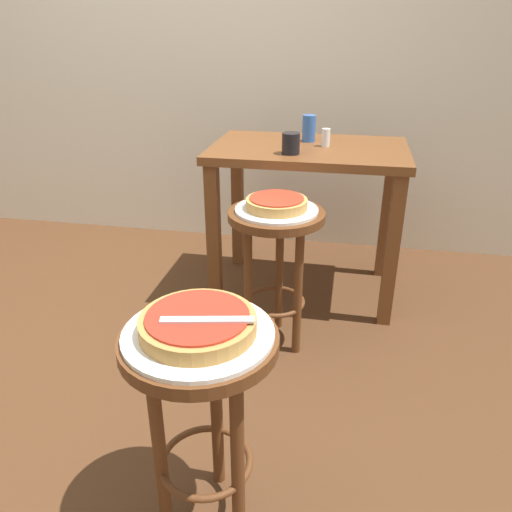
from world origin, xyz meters
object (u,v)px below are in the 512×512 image
object	(u,v)px
pizza_middle	(277,203)
pizza_server_knife	(207,320)
serving_plate_foreground	(198,333)
serving_plate_middle	(276,210)
cup_far_edge	(309,128)
condiment_shaker	(326,138)
pizza_foreground	(198,324)
stool_foreground	(202,387)
cup_near_edge	(291,143)
stool_middle	(276,247)
dining_table	(308,175)

from	to	relation	value
pizza_middle	pizza_server_knife	xyz separation A→B (m)	(-0.02, -0.92, 0.03)
serving_plate_foreground	pizza_middle	distance (m)	0.90
serving_plate_middle	pizza_middle	xyz separation A→B (m)	(0.00, 0.00, 0.03)
cup_far_edge	serving_plate_middle	bearing A→B (deg)	-95.72
serving_plate_foreground	condiment_shaker	size ratio (longest dim) A/B	4.42
pizza_foreground	cup_far_edge	distance (m)	1.54
stool_foreground	serving_plate_middle	distance (m)	0.92
cup_near_edge	condiment_shaker	size ratio (longest dim) A/B	1.12
stool_foreground	cup_near_edge	distance (m)	1.30
cup_near_edge	pizza_foreground	bearing A→B (deg)	-92.78
serving_plate_foreground	stool_middle	xyz separation A→B (m)	(0.05, 0.90, -0.16)
pizza_middle	cup_far_edge	size ratio (longest dim) A/B	1.93
condiment_shaker	cup_near_edge	bearing A→B (deg)	-128.73
stool_middle	condiment_shaker	bearing A→B (deg)	73.75
stool_middle	dining_table	distance (m)	0.54
serving_plate_middle	condiment_shaker	xyz separation A→B (m)	(0.15, 0.52, 0.19)
serving_plate_foreground	pizza_foreground	world-z (taller)	pizza_foreground
serving_plate_middle	condiment_shaker	size ratio (longest dim) A/B	4.00
cup_near_edge	pizza_server_knife	xyz separation A→B (m)	(-0.03, -1.26, -0.14)
pizza_middle	cup_far_edge	world-z (taller)	cup_far_edge
stool_foreground	cup_far_edge	size ratio (longest dim) A/B	4.88
serving_plate_middle	cup_far_edge	size ratio (longest dim) A/B	2.62
pizza_foreground	pizza_server_knife	distance (m)	0.04
cup_near_edge	condiment_shaker	distance (m)	0.23
pizza_foreground	pizza_middle	xyz separation A→B (m)	(0.05, 0.90, -0.00)
stool_foreground	pizza_server_knife	size ratio (longest dim) A/B	2.83
stool_foreground	pizza_foreground	xyz separation A→B (m)	(-0.00, 0.00, 0.19)
pizza_foreground	cup_near_edge	size ratio (longest dim) A/B	3.03
condiment_shaker	cup_far_edge	bearing A→B (deg)	132.89
stool_middle	pizza_foreground	bearing A→B (deg)	-93.28
stool_foreground	pizza_foreground	world-z (taller)	pizza_foreground
stool_middle	cup_far_edge	distance (m)	0.73
cup_near_edge	condiment_shaker	world-z (taller)	cup_near_edge
pizza_server_knife	stool_foreground	bearing A→B (deg)	134.90
stool_middle	serving_plate_middle	world-z (taller)	serving_plate_middle
pizza_foreground	serving_plate_middle	world-z (taller)	pizza_foreground
pizza_foreground	serving_plate_middle	xyz separation A→B (m)	(0.05, 0.90, -0.03)
dining_table	serving_plate_foreground	bearing A→B (deg)	-95.20
serving_plate_foreground	cup_near_edge	bearing A→B (deg)	87.22
dining_table	pizza_server_knife	bearing A→B (deg)	-93.93
dining_table	pizza_server_knife	distance (m)	1.44
stool_foreground	serving_plate_middle	bearing A→B (deg)	86.72
pizza_foreground	condiment_shaker	xyz separation A→B (m)	(0.20, 1.42, 0.16)
stool_middle	dining_table	bearing A→B (deg)	81.46
stool_foreground	dining_table	xyz separation A→B (m)	(0.13, 1.41, 0.17)
dining_table	stool_foreground	bearing A→B (deg)	-95.20
pizza_foreground	serving_plate_middle	bearing A→B (deg)	86.72
dining_table	pizza_server_knife	size ratio (longest dim) A/B	4.23
pizza_foreground	stool_middle	distance (m)	0.92
serving_plate_middle	serving_plate_foreground	bearing A→B (deg)	-93.28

